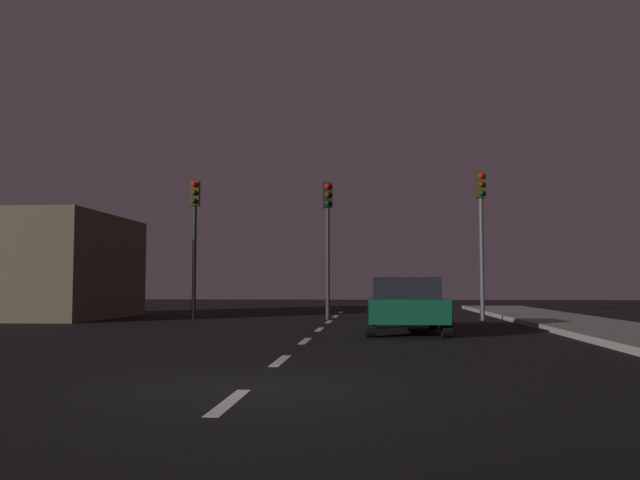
{
  "coord_description": "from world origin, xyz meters",
  "views": [
    {
      "loc": [
        1.52,
        -8.15,
        1.22
      ],
      "look_at": [
        -0.3,
        14.07,
        2.72
      ],
      "focal_mm": 37.51,
      "sensor_mm": 36.0,
      "label": 1
    }
  ],
  "objects_px": {
    "car_stopped_ahead": "(405,304)",
    "traffic_signal_right": "(481,216)",
    "traffic_signal_center": "(328,223)",
    "traffic_signal_left": "(195,222)"
  },
  "relations": [
    {
      "from": "car_stopped_ahead",
      "to": "traffic_signal_right",
      "type": "bearing_deg",
      "value": 64.32
    },
    {
      "from": "traffic_signal_center",
      "to": "car_stopped_ahead",
      "type": "height_order",
      "value": "traffic_signal_center"
    },
    {
      "from": "traffic_signal_left",
      "to": "traffic_signal_right",
      "type": "distance_m",
      "value": 10.11
    },
    {
      "from": "traffic_signal_left",
      "to": "traffic_signal_center",
      "type": "relative_size",
      "value": 1.03
    },
    {
      "from": "traffic_signal_center",
      "to": "traffic_signal_right",
      "type": "xyz_separation_m",
      "value": [
        5.33,
        0.0,
        0.19
      ]
    },
    {
      "from": "car_stopped_ahead",
      "to": "traffic_signal_left",
      "type": "bearing_deg",
      "value": 139.82
    },
    {
      "from": "traffic_signal_center",
      "to": "car_stopped_ahead",
      "type": "xyz_separation_m",
      "value": [
        2.41,
        -6.07,
        -2.67
      ]
    },
    {
      "from": "traffic_signal_left",
      "to": "car_stopped_ahead",
      "type": "relative_size",
      "value": 1.14
    },
    {
      "from": "traffic_signal_center",
      "to": "traffic_signal_right",
      "type": "relative_size",
      "value": 0.94
    },
    {
      "from": "traffic_signal_center",
      "to": "traffic_signal_right",
      "type": "distance_m",
      "value": 5.33
    }
  ]
}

